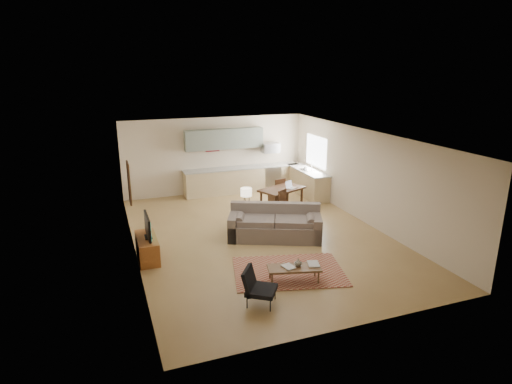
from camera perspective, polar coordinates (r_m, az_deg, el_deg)
name	(u,v)px	position (r m, az deg, el deg)	size (l,w,h in m)	color
room	(260,188)	(11.16, 0.53, 0.58)	(9.00, 9.00, 9.00)	olive
kitchen_counter_back	(242,179)	(15.49, -1.85, 1.69)	(4.26, 0.64, 0.92)	tan
kitchen_counter_right	(307,182)	(15.20, 6.85, 1.29)	(0.64, 2.26, 0.92)	tan
kitchen_range	(270,177)	(15.86, 1.92, 2.00)	(0.62, 0.62, 0.90)	#A5A8AD
kitchen_microwave	(270,148)	(15.64, 1.93, 5.92)	(0.62, 0.40, 0.35)	#A5A8AD
upper_cabinets	(224,139)	(15.14, -4.25, 7.08)	(2.80, 0.34, 0.70)	gray
window_right	(316,151)	(15.09, 8.01, 5.39)	(0.02, 1.40, 1.05)	white
wall_art_left	(129,183)	(11.32, -16.53, 1.16)	(0.06, 0.42, 1.10)	olive
triptych	(212,145)	(15.21, -5.84, 6.31)	(1.70, 0.04, 0.50)	beige
rug	(289,271)	(9.71, 4.37, -10.49)	(2.41, 1.67, 0.02)	maroon
sofa	(275,223)	(11.30, 2.54, -4.11)	(2.52, 1.10, 0.88)	#62544D
coffee_table	(294,274)	(9.25, 5.09, -10.86)	(1.12, 0.45, 0.34)	#543820
book_a	(284,268)	(9.09, 3.77, -10.07)	(0.27, 0.33, 0.03)	maroon
book_b	(308,264)	(9.30, 6.94, -9.52)	(0.32, 0.38, 0.02)	navy
vase	(298,262)	(9.19, 5.63, -9.31)	(0.20, 0.20, 0.17)	black
armchair	(261,287)	(8.34, 0.73, -12.55)	(0.63, 0.63, 0.72)	black
tv_credenza	(147,248)	(10.50, -14.30, -7.26)	(0.45, 1.18, 0.54)	brown
tv	(148,226)	(10.30, -14.26, -4.46)	(0.09, 0.90, 0.54)	black
console_table	(246,216)	(12.11, -1.29, -3.24)	(0.55, 0.37, 0.65)	#321D11
table_lamp	(246,197)	(11.93, -1.31, -0.61)	(0.31, 0.31, 0.52)	beige
dining_table	(282,199)	(13.53, 3.45, -0.97)	(1.42, 0.82, 0.72)	#321D11
dining_chair_near	(287,204)	(12.82, 4.20, -1.66)	(0.41, 0.43, 0.86)	#321D11
dining_chair_far	(277,190)	(14.21, 2.77, 0.22)	(0.42, 0.44, 0.88)	#321D11
laptop	(291,185)	(13.43, 4.75, 0.98)	(0.30, 0.23, 0.23)	#A5A8AD
soap_bottle	(306,168)	(14.98, 6.66, 3.26)	(0.09, 0.10, 0.19)	beige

